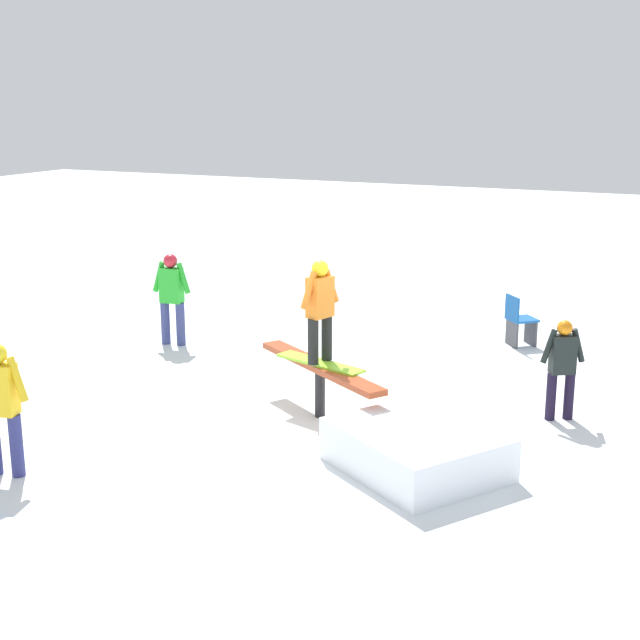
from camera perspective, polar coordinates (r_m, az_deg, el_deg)
ground_plane at (r=12.00m, az=0.00°, el=-6.19°), size 60.00×60.00×0.00m
rail_feature at (r=11.79m, az=0.00°, el=-3.33°), size 2.37×1.65×0.74m
snow_kicker_ramp at (r=10.35m, az=6.20°, el=-8.23°), size 2.32×2.23×0.50m
main_rider_on_rail at (r=11.57m, az=0.00°, el=0.46°), size 1.38×0.70×1.40m
bystander_black at (r=12.09m, az=15.24°, el=-2.75°), size 0.56×0.38×1.36m
bystander_green at (r=15.35m, az=-9.47°, el=1.64°), size 0.71×0.27×1.58m
bystander_yellow at (r=10.55m, az=-19.73°, el=-5.00°), size 0.67×0.29×1.54m
folding_chair at (r=15.56m, az=12.63°, el=-0.12°), size 0.62×0.62×0.88m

